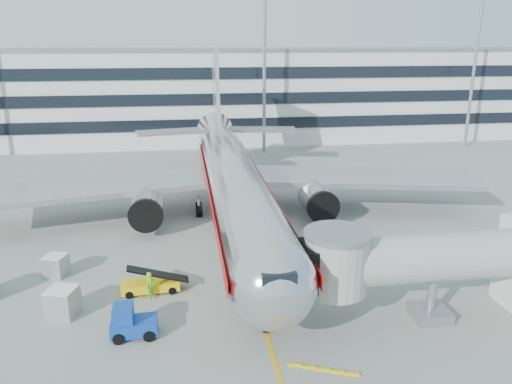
{
  "coord_description": "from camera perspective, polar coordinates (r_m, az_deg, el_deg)",
  "views": [
    {
      "loc": [
        -4.42,
        -34.02,
        16.84
      ],
      "look_at": [
        1.72,
        7.83,
        4.0
      ],
      "focal_mm": 35.0,
      "sensor_mm": 36.0,
      "label": 1
    }
  ],
  "objects": [
    {
      "name": "light_mast_centre",
      "position": [
        77.05,
        0.97,
        15.42
      ],
      "size": [
        2.4,
        1.2,
        25.45
      ],
      "color": "gray",
      "rests_on": "ground"
    },
    {
      "name": "light_mast_east",
      "position": [
        89.09,
        23.83,
        14.25
      ],
      "size": [
        2.4,
        1.2,
        25.45
      ],
      "color": "gray",
      "rests_on": "ground"
    },
    {
      "name": "ground",
      "position": [
        38.21,
        -0.86,
        -9.26
      ],
      "size": [
        180.0,
        180.0,
        0.0
      ],
      "primitive_type": "plane",
      "color": "gray",
      "rests_on": "ground"
    },
    {
      "name": "belt_loader",
      "position": [
        36.11,
        -11.96,
        -10.29
      ],
      "size": [
        4.25,
        1.75,
        2.01
      ],
      "color": "yellow",
      "rests_on": "ground"
    },
    {
      "name": "lead_in_line",
      "position": [
        47.33,
        -2.45,
        -3.96
      ],
      "size": [
        0.25,
        70.0,
        0.01
      ],
      "primitive_type": "cube",
      "color": "#E8A70C",
      "rests_on": "ground"
    },
    {
      "name": "ramp_worker",
      "position": [
        35.02,
        -11.97,
        -10.44
      ],
      "size": [
        0.84,
        0.83,
        1.96
      ],
      "primitive_type": "imported",
      "rotation": [
        0.0,
        0.0,
        0.76
      ],
      "color": "#82D816",
      "rests_on": "ground"
    },
    {
      "name": "main_jet",
      "position": [
        47.65,
        -2.73,
        1.53
      ],
      "size": [
        50.95,
        48.7,
        16.06
      ],
      "color": "silver",
      "rests_on": "ground"
    },
    {
      "name": "baggage_tug",
      "position": [
        31.34,
        -14.11,
        -14.29
      ],
      "size": [
        2.74,
        1.8,
        2.03
      ],
      "color": "#0E399B",
      "rests_on": "ground"
    },
    {
      "name": "jet_bridge",
      "position": [
        33.47,
        22.39,
        -7.26
      ],
      "size": [
        17.8,
        4.5,
        7.0
      ],
      "color": "silver",
      "rests_on": "ground"
    },
    {
      "name": "cargo_container_right",
      "position": [
        40.41,
        -21.9,
        -7.8
      ],
      "size": [
        1.9,
        1.9,
        1.6
      ],
      "color": "#B0B2B7",
      "rests_on": "ground"
    },
    {
      "name": "cargo_container_front",
      "position": [
        34.73,
        -21.25,
        -11.63
      ],
      "size": [
        2.16,
        2.16,
        1.85
      ],
      "color": "#B0B2B7",
      "rests_on": "ground"
    },
    {
      "name": "terminal",
      "position": [
        92.51,
        -5.68,
        11.2
      ],
      "size": [
        150.0,
        24.25,
        15.6
      ],
      "color": "silver",
      "rests_on": "ground"
    }
  ]
}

